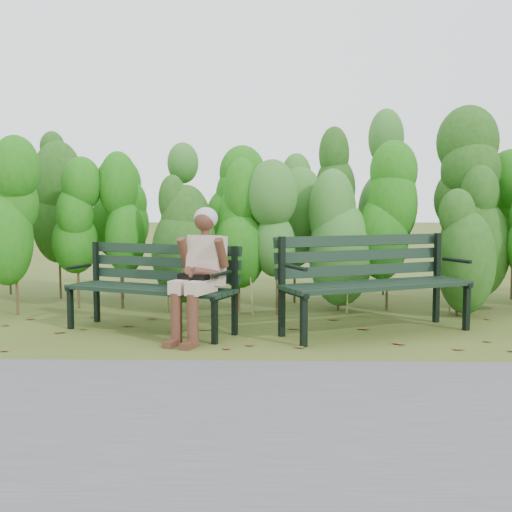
{
  "coord_description": "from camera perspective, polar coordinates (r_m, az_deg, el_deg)",
  "views": [
    {
      "loc": [
        0.14,
        -5.63,
        1.25
      ],
      "look_at": [
        0.0,
        0.35,
        0.75
      ],
      "focal_mm": 42.0,
      "sensor_mm": 36.0,
      "label": 1
    }
  ],
  "objects": [
    {
      "name": "seated_woman",
      "position": [
        5.6,
        -5.37,
        -0.86
      ],
      "size": [
        0.57,
        0.76,
        1.24
      ],
      "color": "tan",
      "rests_on": "ground"
    },
    {
      "name": "ground",
      "position": [
        5.77,
        -0.08,
        -7.73
      ],
      "size": [
        80.0,
        80.0,
        0.0
      ],
      "primitive_type": "plane",
      "color": "#384918"
    },
    {
      "name": "bench_right",
      "position": [
        6.05,
        10.91,
        -1.79
      ],
      "size": [
        2.01,
        1.35,
        0.96
      ],
      "color": "black",
      "rests_on": "ground"
    },
    {
      "name": "footpath",
      "position": [
        3.65,
        -0.94,
        -15.16
      ],
      "size": [
        60.0,
        2.5,
        0.01
      ],
      "primitive_type": "cube",
      "color": "#474749",
      "rests_on": "ground"
    },
    {
      "name": "hedge_band",
      "position": [
        7.5,
        0.26,
        4.84
      ],
      "size": [
        11.04,
        1.67,
        2.42
      ],
      "color": "#47381E",
      "rests_on": "ground"
    },
    {
      "name": "leaf_litter",
      "position": [
        5.83,
        -5.39,
        -7.6
      ],
      "size": [
        5.53,
        2.28,
        0.01
      ],
      "color": "brown",
      "rests_on": "ground"
    },
    {
      "name": "bench_left",
      "position": [
        6.09,
        -9.58,
        -2.27
      ],
      "size": [
        1.82,
        1.18,
        0.87
      ],
      "color": "black",
      "rests_on": "ground"
    }
  ]
}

